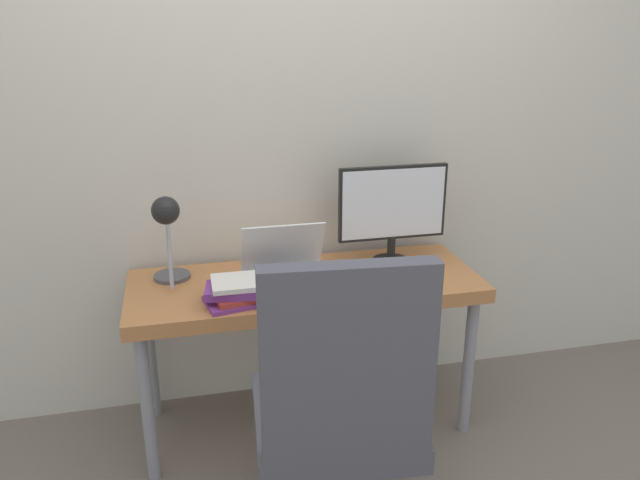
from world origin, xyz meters
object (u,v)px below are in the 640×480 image
desk_lamp (167,227)px  monitor (393,208)px  laptop (285,270)px  office_chair (340,402)px  book_stack (239,291)px

desk_lamp → monitor: bearing=4.9°
laptop → desk_lamp: desk_lamp is taller
desk_lamp → office_chair: bearing=-56.5°
laptop → book_stack: size_ratio=1.24×
monitor → desk_lamp: 0.96m
laptop → office_chair: size_ratio=0.31×
monitor → desk_lamp: monitor is taller
monitor → desk_lamp: (-0.95, -0.08, 0.01)m
office_chair → desk_lamp: bearing=123.5°
book_stack → laptop: bearing=37.5°
laptop → monitor: bearing=12.5°
monitor → office_chair: monitor is taller
desk_lamp → office_chair: 0.98m
laptop → desk_lamp: size_ratio=0.86×
laptop → book_stack: laptop is taller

